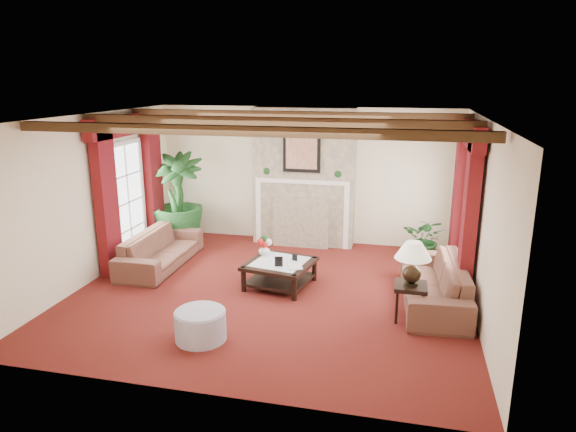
% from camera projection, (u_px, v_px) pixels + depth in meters
% --- Properties ---
extents(floor, '(6.00, 6.00, 0.00)m').
position_uv_depth(floor, '(271.00, 292.00, 8.03)').
color(floor, '#45100C').
rests_on(floor, ground).
extents(ceiling, '(6.00, 6.00, 0.00)m').
position_uv_depth(ceiling, '(270.00, 117.00, 7.33)').
color(ceiling, white).
rests_on(ceiling, floor).
extents(back_wall, '(6.00, 0.02, 2.70)m').
position_uv_depth(back_wall, '(306.00, 176.00, 10.26)').
color(back_wall, beige).
rests_on(back_wall, ground).
extents(left_wall, '(0.02, 5.50, 2.70)m').
position_uv_depth(left_wall, '(92.00, 198.00, 8.33)').
color(left_wall, beige).
rests_on(left_wall, ground).
extents(right_wall, '(0.02, 5.50, 2.70)m').
position_uv_depth(right_wall, '(482.00, 221.00, 7.03)').
color(right_wall, beige).
rests_on(right_wall, ground).
extents(ceiling_beams, '(6.00, 3.00, 0.12)m').
position_uv_depth(ceiling_beams, '(270.00, 121.00, 7.34)').
color(ceiling_beams, '#321F10').
rests_on(ceiling_beams, ceiling).
extents(fireplace, '(2.00, 0.52, 2.70)m').
position_uv_depth(fireplace, '(304.00, 107.00, 9.72)').
color(fireplace, tan).
rests_on(fireplace, ground).
extents(french_door_left, '(0.10, 1.10, 2.16)m').
position_uv_depth(french_door_left, '(122.00, 143.00, 9.06)').
color(french_door_left, white).
rests_on(french_door_left, ground).
extents(french_door_right, '(0.10, 1.10, 2.16)m').
position_uv_depth(french_door_right, '(476.00, 154.00, 7.77)').
color(french_door_right, white).
rests_on(french_door_right, ground).
extents(curtains_left, '(0.20, 2.40, 2.55)m').
position_uv_depth(curtains_left, '(126.00, 119.00, 8.93)').
color(curtains_left, '#500A14').
rests_on(curtains_left, ground).
extents(curtains_right, '(0.20, 2.40, 2.55)m').
position_uv_depth(curtains_right, '(471.00, 126.00, 7.68)').
color(curtains_right, '#500A14').
rests_on(curtains_right, ground).
extents(sofa_left, '(2.07, 0.65, 0.80)m').
position_uv_depth(sofa_left, '(160.00, 244.00, 9.06)').
color(sofa_left, '#3D101F').
rests_on(sofa_left, ground).
extents(sofa_right, '(2.28, 0.91, 0.86)m').
position_uv_depth(sofa_right, '(434.00, 275.00, 7.56)').
color(sofa_right, '#3D101F').
rests_on(sofa_right, ground).
extents(potted_palm, '(1.55, 2.12, 1.02)m').
position_uv_depth(potted_palm, '(179.00, 219.00, 10.28)').
color(potted_palm, black).
rests_on(potted_palm, ground).
extents(small_plant, '(1.20, 1.24, 0.66)m').
position_uv_depth(small_plant, '(425.00, 244.00, 9.27)').
color(small_plant, black).
rests_on(small_plant, ground).
extents(coffee_table, '(1.15, 1.15, 0.40)m').
position_uv_depth(coffee_table, '(280.00, 274.00, 8.23)').
color(coffee_table, black).
rests_on(coffee_table, ground).
extents(side_table, '(0.49, 0.49, 0.51)m').
position_uv_depth(side_table, '(410.00, 302.00, 7.07)').
color(side_table, black).
rests_on(side_table, ground).
extents(ottoman, '(0.66, 0.66, 0.38)m').
position_uv_depth(ottoman, '(200.00, 325.00, 6.54)').
color(ottoman, '#908C9F').
rests_on(ottoman, ground).
extents(table_lamp, '(0.49, 0.49, 0.63)m').
position_uv_depth(table_lamp, '(412.00, 263.00, 6.92)').
color(table_lamp, black).
rests_on(table_lamp, side_table).
extents(flower_vase, '(0.31, 0.32, 0.19)m').
position_uv_depth(flower_vase, '(264.00, 250.00, 8.46)').
color(flower_vase, silver).
rests_on(flower_vase, coffee_table).
extents(book, '(0.23, 0.16, 0.30)m').
position_uv_depth(book, '(288.00, 259.00, 7.89)').
color(book, black).
rests_on(book, coffee_table).
extents(photo_frame_a, '(0.13, 0.05, 0.17)m').
position_uv_depth(photo_frame_a, '(279.00, 262.00, 7.94)').
color(photo_frame_a, black).
rests_on(photo_frame_a, coffee_table).
extents(photo_frame_b, '(0.09, 0.05, 0.12)m').
position_uv_depth(photo_frame_b, '(295.00, 258.00, 8.20)').
color(photo_frame_b, black).
rests_on(photo_frame_b, coffee_table).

